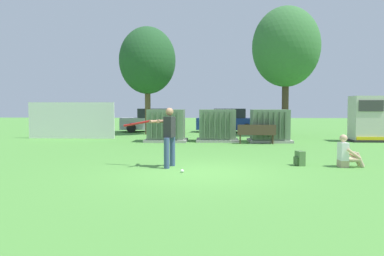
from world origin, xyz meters
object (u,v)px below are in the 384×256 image
(transformer_west, at_px, (166,126))
(generator_enclosure, at_px, (366,119))
(transformer_mid_east, at_px, (270,126))
(parked_car_left_of_center, at_px, (229,121))
(park_bench, at_px, (257,133))
(batter, at_px, (168,134))
(seated_spectator, at_px, (346,154))
(parked_car_leftmost, at_px, (152,121))
(backpack, at_px, (300,158))
(sports_ball, at_px, (182,171))
(transformer_mid_west, at_px, (217,126))

(transformer_west, bearing_deg, generator_enclosure, 3.01)
(transformer_mid_east, relative_size, parked_car_left_of_center, 0.48)
(park_bench, xyz_separation_m, batter, (-3.41, -7.06, 0.44))
(seated_spectator, relative_size, parked_car_leftmost, 0.22)
(parked_car_leftmost, bearing_deg, seated_spectator, -61.58)
(batter, bearing_deg, backpack, 7.08)
(sports_ball, xyz_separation_m, parked_car_leftmost, (-3.42, 16.31, 0.71))
(parked_car_leftmost, bearing_deg, transformer_mid_east, -45.64)
(seated_spectator, bearing_deg, sports_ball, -165.69)
(transformer_west, relative_size, sports_ball, 23.33)
(transformer_mid_west, distance_m, sports_ball, 9.33)
(batter, bearing_deg, generator_enclosure, 43.57)
(sports_ball, relative_size, parked_car_left_of_center, 0.02)
(park_bench, distance_m, parked_car_left_of_center, 8.16)
(batter, bearing_deg, parked_car_leftmost, 100.77)
(generator_enclosure, bearing_deg, backpack, -122.27)
(sports_ball, bearing_deg, parked_car_leftmost, 101.84)
(generator_enclosure, bearing_deg, transformer_west, -176.99)
(sports_ball, bearing_deg, transformer_mid_west, 83.35)
(generator_enclosure, relative_size, parked_car_left_of_center, 0.53)
(batter, relative_size, sports_ball, 19.33)
(generator_enclosure, distance_m, park_bench, 5.91)
(transformer_west, height_order, backpack, transformer_west)
(transformer_west, height_order, generator_enclosure, generator_enclosure)
(park_bench, relative_size, backpack, 4.13)
(seated_spectator, bearing_deg, transformer_mid_east, 97.76)
(backpack, bearing_deg, seated_spectator, -8.63)
(parked_car_left_of_center, bearing_deg, park_bench, -83.25)
(transformer_mid_west, xyz_separation_m, parked_car_left_of_center, (0.88, 6.85, -0.04))
(transformer_mid_west, xyz_separation_m, park_bench, (1.84, -1.26, -0.25))
(sports_ball, bearing_deg, transformer_mid_east, 67.85)
(transformer_mid_east, bearing_deg, park_bench, -125.88)
(seated_spectator, bearing_deg, batter, -176.84)
(transformer_west, bearing_deg, seated_spectator, -51.33)
(generator_enclosure, height_order, seated_spectator, generator_enclosure)
(backpack, bearing_deg, park_bench, 94.57)
(transformer_mid_east, bearing_deg, sports_ball, -112.15)
(transformer_mid_east, relative_size, parked_car_leftmost, 0.48)
(park_bench, bearing_deg, parked_car_leftmost, 127.26)
(generator_enclosure, relative_size, backpack, 5.23)
(transformer_mid_west, distance_m, parked_car_left_of_center, 6.90)
(transformer_west, xyz_separation_m, park_bench, (4.42, -1.04, -0.25))
(transformer_west, xyz_separation_m, parked_car_left_of_center, (3.46, 7.06, -0.04))
(transformer_mid_west, xyz_separation_m, backpack, (2.36, -7.83, -0.57))
(generator_enclosure, height_order, batter, generator_enclosure)
(generator_enclosure, bearing_deg, park_bench, -164.50)
(batter, relative_size, parked_car_leftmost, 0.40)
(transformer_mid_east, distance_m, generator_enclosure, 4.94)
(park_bench, distance_m, parked_car_leftmost, 10.46)
(sports_ball, bearing_deg, backpack, 22.31)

